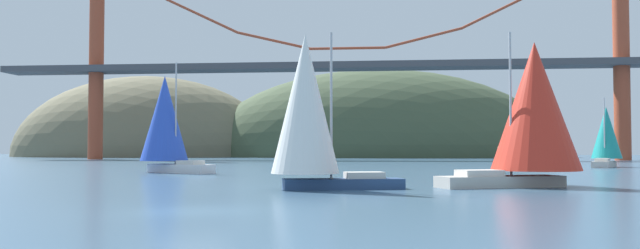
% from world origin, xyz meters
% --- Properties ---
extents(ground_plane, '(360.00, 360.00, 0.00)m').
position_xyz_m(ground_plane, '(0.00, 0.00, 0.00)').
color(ground_plane, '#385670').
extents(headland_left, '(69.27, 44.00, 41.54)m').
position_xyz_m(headland_left, '(-55.00, 135.00, 0.00)').
color(headland_left, '#6B664C').
rests_on(headland_left, ground_plane).
extents(headland_center, '(88.55, 44.00, 43.55)m').
position_xyz_m(headland_center, '(5.00, 135.00, 0.00)').
color(headland_center, '#425138').
rests_on(headland_center, ground_plane).
extents(suspension_bridge, '(134.55, 6.00, 41.40)m').
position_xyz_m(suspension_bridge, '(-0.00, 95.00, 18.92)').
color(suspension_bridge, '#A34228').
rests_on(suspension_bridge, ground_plane).
extents(sailboat_scarlet_sail, '(9.48, 6.79, 9.10)m').
position_xyz_m(sailboat_scarlet_sail, '(15.59, 15.99, 4.55)').
color(sailboat_scarlet_sail, '#B7B2A8').
rests_on(sailboat_scarlet_sail, ground_plane).
extents(sailboat_blue_spinnaker, '(8.33, 6.45, 10.07)m').
position_xyz_m(sailboat_blue_spinnaker, '(-13.29, 33.95, 4.70)').
color(sailboat_blue_spinnaker, white).
rests_on(sailboat_blue_spinnaker, ground_plane).
extents(sailboat_teal_sail, '(5.36, 7.04, 8.12)m').
position_xyz_m(sailboat_teal_sail, '(32.85, 54.87, 3.70)').
color(sailboat_teal_sail, '#B7B2A8').
rests_on(sailboat_teal_sail, ground_plane).
extents(sailboat_white_mainsail, '(7.79, 4.57, 8.72)m').
position_xyz_m(sailboat_white_mainsail, '(2.63, 12.18, 4.44)').
color(sailboat_white_mainsail, navy).
rests_on(sailboat_white_mainsail, ground_plane).
extents(channel_buoy, '(1.10, 1.10, 2.64)m').
position_xyz_m(channel_buoy, '(17.13, 35.97, 0.37)').
color(channel_buoy, gold).
rests_on(channel_buoy, ground_plane).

